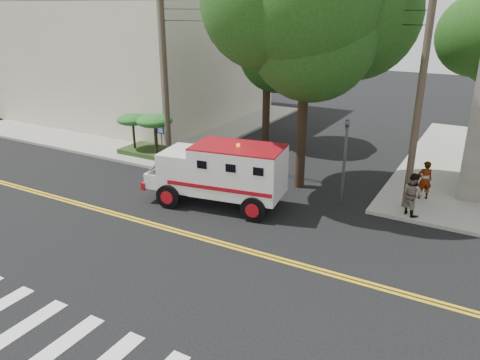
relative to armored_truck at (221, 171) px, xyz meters
The scene contains 13 objects.
ground 3.31m from the armored_truck, 80.26° to the right, with size 100.00×100.00×0.00m, color black.
sidewalk_nw 16.83m from the armored_truck, 140.82° to the left, with size 17.00×17.00×0.15m, color gray.
building_left 19.61m from the armored_truck, 141.12° to the left, with size 16.00×14.00×10.00m, color #C0B59D.
utility_pole_left 6.68m from the armored_truck, 148.74° to the left, with size 0.28×0.28×9.00m, color #382D23.
utility_pole_right 8.13m from the armored_truck, 25.88° to the left, with size 0.28×0.28×9.00m, color #382D23.
tree_main 7.02m from the armored_truck, 53.61° to the left, with size 6.08×5.70×9.85m.
tree_left 10.08m from the armored_truck, 103.79° to the left, with size 4.48×4.20×7.70m.
traffic_signal 5.13m from the armored_truck, 32.11° to the left, with size 0.15×0.18×3.60m.
accessibility_sign 6.57m from the armored_truck, 150.16° to the left, with size 0.45×0.10×2.02m.
palm_planter 7.87m from the armored_truck, 151.79° to the left, with size 3.52×2.63×2.36m.
armored_truck is the anchor object (origin of this frame).
pedestrian_a 8.56m from the armored_truck, 31.89° to the left, with size 0.61×0.40×1.67m, color gray.
pedestrian_b 7.59m from the armored_truck, 20.05° to the left, with size 0.83×0.65×1.71m, color gray.
Camera 1 is at (9.07, -12.39, 7.88)m, focal length 35.00 mm.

